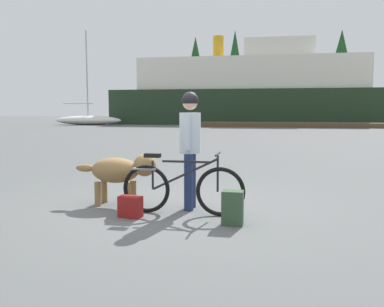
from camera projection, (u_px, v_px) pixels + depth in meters
name	position (u px, v px, depth m)	size (l,w,h in m)	color
ground_plane	(170.00, 209.00, 6.48)	(160.00, 160.00, 0.00)	#595B5B
bicycle	(182.00, 188.00, 6.10)	(1.81, 0.44, 0.91)	black
person_cyclist	(190.00, 138.00, 6.37)	(0.32, 0.53, 1.79)	navy
dog	(121.00, 171.00, 6.68)	(1.34, 0.47, 0.83)	olive
backpack	(233.00, 208.00, 5.56)	(0.28, 0.20, 0.46)	#334C33
handbag_pannier	(130.00, 207.00, 5.96)	(0.32, 0.18, 0.31)	maroon
dock_pier	(302.00, 125.00, 36.03)	(17.31, 2.71, 0.40)	brown
ferry_boat	(251.00, 93.00, 43.59)	(28.15, 7.59, 9.09)	#1E331E
sailboat_moored	(88.00, 120.00, 41.25)	(6.80, 1.91, 9.08)	silver
pine_tree_far_left	(195.00, 69.00, 57.71)	(3.67, 3.67, 11.37)	#4C331E
pine_tree_center	(235.00, 65.00, 57.75)	(3.27, 3.27, 12.30)	#4C331E
pine_tree_far_right	(341.00, 64.00, 53.56)	(4.23, 4.23, 11.59)	#4C331E
pine_tree_mid_back	(286.00, 83.00, 61.25)	(3.47, 3.47, 8.58)	#4C331E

